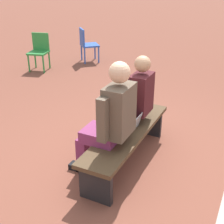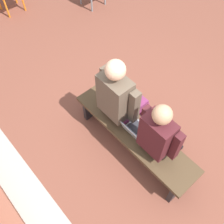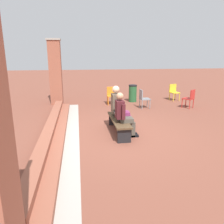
{
  "view_description": "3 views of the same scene",
  "coord_description": "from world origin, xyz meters",
  "px_view_note": "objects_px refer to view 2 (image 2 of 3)",
  "views": [
    {
      "loc": [
        3.14,
        1.28,
        2.3
      ],
      "look_at": [
        0.65,
        0.05,
        0.97
      ],
      "focal_mm": 50.0,
      "sensor_mm": 36.0,
      "label": 1
    },
    {
      "loc": [
        -0.98,
        1.28,
        3.23
      ],
      "look_at": [
        0.17,
        0.26,
        1.04
      ],
      "focal_mm": 42.0,
      "sensor_mm": 36.0,
      "label": 2
    },
    {
      "loc": [
        -6.16,
        1.16,
        2.33
      ],
      "look_at": [
        -0.42,
        0.26,
        0.8
      ],
      "focal_mm": 35.0,
      "sensor_mm": 36.0,
      "label": 3
    }
  ],
  "objects_px": {
    "person_adult": "(122,98)",
    "laptop": "(136,131)",
    "bench": "(134,135)",
    "person_student": "(161,135)"
  },
  "relations": [
    {
      "from": "person_adult",
      "to": "laptop",
      "type": "xyz_separation_m",
      "value": [
        -0.35,
        0.08,
        -0.24
      ]
    },
    {
      "from": "person_adult",
      "to": "laptop",
      "type": "distance_m",
      "value": 0.44
    },
    {
      "from": "bench",
      "to": "laptop",
      "type": "distance_m",
      "value": 0.15
    },
    {
      "from": "bench",
      "to": "person_adult",
      "type": "xyz_separation_m",
      "value": [
        0.32,
        -0.07,
        0.39
      ]
    },
    {
      "from": "person_student",
      "to": "laptop",
      "type": "xyz_separation_m",
      "value": [
        0.3,
        0.08,
        -0.2
      ]
    },
    {
      "from": "laptop",
      "to": "person_student",
      "type": "bearing_deg",
      "value": -165.74
    },
    {
      "from": "bench",
      "to": "person_adult",
      "type": "relative_size",
      "value": 1.27
    },
    {
      "from": "bench",
      "to": "person_student",
      "type": "distance_m",
      "value": 0.49
    },
    {
      "from": "bench",
      "to": "laptop",
      "type": "xyz_separation_m",
      "value": [
        -0.03,
        0.01,
        0.15
      ]
    },
    {
      "from": "laptop",
      "to": "bench",
      "type": "bearing_deg",
      "value": -23.63
    }
  ]
}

